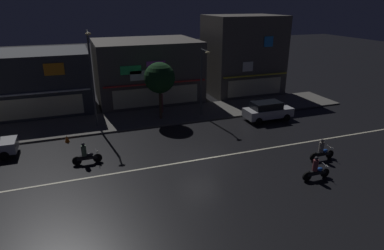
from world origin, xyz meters
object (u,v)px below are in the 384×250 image
(motorcycle_opposite_lane, at_px, (86,155))
(traffic_cone, at_px, (67,139))
(streetlamp_east, at_px, (202,76))
(parked_car_trailing, at_px, (267,110))
(pedestrian_on_sidewalk, at_px, (161,103))
(motorcycle_lead, at_px, (322,151))
(motorcycle_following, at_px, (316,170))
(streetlamp_mid, at_px, (92,73))

(motorcycle_opposite_lane, distance_m, traffic_cone, 4.39)
(streetlamp_east, height_order, parked_car_trailing, streetlamp_east)
(streetlamp_east, bearing_deg, pedestrian_on_sidewalk, 147.01)
(parked_car_trailing, relative_size, motorcycle_lead, 2.26)
(motorcycle_opposite_lane, bearing_deg, parked_car_trailing, 8.62)
(parked_car_trailing, distance_m, motorcycle_following, 10.63)
(streetlamp_mid, bearing_deg, motorcycle_lead, -39.56)
(streetlamp_mid, xyz_separation_m, pedestrian_on_sidewalk, (6.05, 1.77, -3.63))
(streetlamp_east, distance_m, motorcycle_opposite_lane, 12.63)
(pedestrian_on_sidewalk, height_order, traffic_cone, pedestrian_on_sidewalk)
(pedestrian_on_sidewalk, height_order, motorcycle_lead, pedestrian_on_sidewalk)
(pedestrian_on_sidewalk, height_order, parked_car_trailing, pedestrian_on_sidewalk)
(parked_car_trailing, bearing_deg, streetlamp_east, -27.55)
(motorcycle_lead, height_order, motorcycle_following, same)
(streetlamp_mid, distance_m, streetlamp_east, 9.39)
(motorcycle_lead, xyz_separation_m, motorcycle_following, (-2.10, -1.99, 0.00))
(pedestrian_on_sidewalk, bearing_deg, motorcycle_lead, 169.24)
(streetlamp_mid, xyz_separation_m, parked_car_trailing, (14.56, -3.09, -3.84))
(motorcycle_lead, bearing_deg, motorcycle_following, 45.33)
(traffic_cone, bearing_deg, streetlamp_east, 9.51)
(motorcycle_following, relative_size, traffic_cone, 3.45)
(motorcycle_opposite_lane, bearing_deg, streetlamp_mid, 75.71)
(pedestrian_on_sidewalk, xyz_separation_m, motorcycle_lead, (7.62, -13.06, -0.44))
(motorcycle_opposite_lane, bearing_deg, motorcycle_lead, -21.41)
(motorcycle_opposite_lane, bearing_deg, motorcycle_following, -31.53)
(pedestrian_on_sidewalk, bearing_deg, motorcycle_opposite_lane, 97.79)
(streetlamp_mid, relative_size, traffic_cone, 14.22)
(motorcycle_lead, bearing_deg, streetlamp_east, -66.56)
(pedestrian_on_sidewalk, xyz_separation_m, parked_car_trailing, (8.51, -4.86, -0.21))
(streetlamp_east, distance_m, motorcycle_lead, 12.17)
(streetlamp_east, bearing_deg, motorcycle_following, -80.19)
(streetlamp_mid, bearing_deg, motorcycle_following, -48.95)
(motorcycle_lead, bearing_deg, traffic_cone, -27.31)
(motorcycle_lead, bearing_deg, pedestrian_on_sidewalk, -57.94)
(motorcycle_lead, xyz_separation_m, traffic_cone, (-16.09, 8.96, -0.36))
(streetlamp_east, height_order, motorcycle_following, streetlamp_east)
(streetlamp_mid, xyz_separation_m, motorcycle_following, (11.57, -13.28, -4.07))
(streetlamp_mid, xyz_separation_m, motorcycle_opposite_lane, (-1.22, -6.54, -4.07))
(motorcycle_following, bearing_deg, parked_car_trailing, -108.00)
(streetlamp_mid, bearing_deg, streetlamp_east, -2.23)
(motorcycle_lead, height_order, motorcycle_opposite_lane, same)
(traffic_cone, bearing_deg, pedestrian_on_sidewalk, 25.83)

